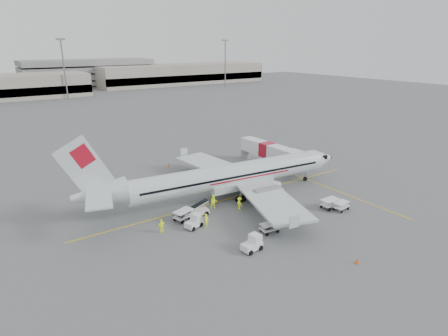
% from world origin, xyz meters
% --- Properties ---
extents(ground, '(360.00, 360.00, 0.00)m').
position_xyz_m(ground, '(0.00, 0.00, 0.00)').
color(ground, '#56595B').
extents(stripe_lead, '(44.00, 0.20, 0.01)m').
position_xyz_m(stripe_lead, '(0.00, 0.00, 0.01)').
color(stripe_lead, yellow).
rests_on(stripe_lead, ground).
extents(stripe_cross, '(0.20, 20.00, 0.01)m').
position_xyz_m(stripe_cross, '(14.00, -8.00, 0.01)').
color(stripe_cross, yellow).
rests_on(stripe_cross, ground).
extents(terminal_east, '(90.00, 26.00, 10.00)m').
position_xyz_m(terminal_east, '(70.00, 145.00, 5.00)').
color(terminal_east, gray).
rests_on(terminal_east, ground).
extents(parking_garage, '(62.00, 24.00, 14.00)m').
position_xyz_m(parking_garage, '(25.00, 160.00, 7.00)').
color(parking_garage, slate).
rests_on(parking_garage, ground).
extents(treeline, '(300.00, 3.00, 6.00)m').
position_xyz_m(treeline, '(0.00, 175.00, 3.00)').
color(treeline, black).
rests_on(treeline, ground).
extents(mast_center, '(3.20, 1.20, 22.00)m').
position_xyz_m(mast_center, '(5.00, 118.00, 11.00)').
color(mast_center, slate).
rests_on(mast_center, ground).
extents(mast_east, '(3.20, 1.20, 22.00)m').
position_xyz_m(mast_east, '(80.00, 118.00, 11.00)').
color(mast_east, slate).
rests_on(mast_east, ground).
extents(aircraft, '(41.50, 34.08, 10.63)m').
position_xyz_m(aircraft, '(0.36, 0.49, 5.31)').
color(aircraft, silver).
rests_on(aircraft, ground).
extents(jet_bridge, '(3.32, 15.75, 4.12)m').
position_xyz_m(jet_bridge, '(13.27, 8.20, 2.06)').
color(jet_bridge, white).
rests_on(jet_bridge, ground).
extents(belt_loader, '(4.43, 2.10, 2.31)m').
position_xyz_m(belt_loader, '(-6.95, -2.00, 1.16)').
color(belt_loader, white).
rests_on(belt_loader, ground).
extents(tug_fore, '(2.27, 1.49, 1.64)m').
position_xyz_m(tug_fore, '(5.67, -2.10, 0.82)').
color(tug_fore, white).
rests_on(tug_fore, ground).
extents(tug_mid, '(2.29, 1.47, 1.67)m').
position_xyz_m(tug_mid, '(-6.42, -12.41, 0.83)').
color(tug_mid, white).
rests_on(tug_mid, ground).
extents(tug_aft, '(2.30, 1.77, 1.57)m').
position_xyz_m(tug_aft, '(-8.80, -4.65, 0.79)').
color(tug_aft, white).
rests_on(tug_aft, ground).
extents(cart_loaded_a, '(2.23, 1.43, 1.11)m').
position_xyz_m(cart_loaded_a, '(-2.33, -10.51, 0.55)').
color(cart_loaded_a, white).
rests_on(cart_loaded_a, ground).
extents(cart_loaded_b, '(2.75, 2.10, 1.27)m').
position_xyz_m(cart_loaded_b, '(-8.82, -2.29, 0.64)').
color(cart_loaded_b, white).
rests_on(cart_loaded_b, ground).
extents(cart_empty_a, '(2.42, 1.45, 1.25)m').
position_xyz_m(cart_empty_a, '(8.46, -9.88, 0.63)').
color(cart_empty_a, white).
rests_on(cart_empty_a, ground).
extents(cart_empty_b, '(2.25, 1.51, 1.10)m').
position_xyz_m(cart_empty_b, '(9.19, -11.13, 0.55)').
color(cart_empty_b, white).
rests_on(cart_empty_b, ground).
extents(cone_nose, '(0.39, 0.39, 0.63)m').
position_xyz_m(cone_nose, '(18.87, 4.71, 0.32)').
color(cone_nose, '#E65212').
rests_on(cone_nose, ground).
extents(cone_port, '(0.43, 0.43, 0.70)m').
position_xyz_m(cone_port, '(-0.95, 17.69, 0.35)').
color(cone_port, '#E65212').
rests_on(cone_port, ground).
extents(cone_stbd, '(0.36, 0.36, 0.59)m').
position_xyz_m(cone_stbd, '(0.56, -20.07, 0.29)').
color(cone_stbd, '#E65212').
rests_on(cone_stbd, ground).
extents(crew_a, '(0.72, 0.64, 1.65)m').
position_xyz_m(crew_a, '(-7.49, -5.37, 0.82)').
color(crew_a, '#E7FF16').
rests_on(crew_a, ground).
extents(crew_b, '(1.11, 1.01, 1.84)m').
position_xyz_m(crew_b, '(-4.00, -1.50, 0.92)').
color(crew_b, '#E7FF16').
rests_on(crew_b, ground).
extents(crew_c, '(0.67, 1.09, 1.65)m').
position_xyz_m(crew_c, '(-1.37, -3.55, 0.82)').
color(crew_c, '#E7FF16').
rests_on(crew_c, ground).
extents(crew_d, '(0.98, 0.47, 1.62)m').
position_xyz_m(crew_d, '(-12.34, -3.66, 0.81)').
color(crew_d, '#E7FF16').
rests_on(crew_d, ground).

